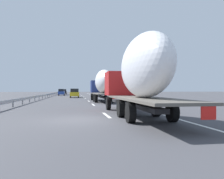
{
  "coord_description": "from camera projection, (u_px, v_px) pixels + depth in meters",
  "views": [
    {
      "loc": [
        -12.69,
        0.25,
        1.65
      ],
      "look_at": [
        17.31,
        -4.68,
        1.68
      ],
      "focal_mm": 36.86,
      "sensor_mm": 36.0,
      "label": 1
    }
  ],
  "objects": [
    {
      "name": "lane_stripe_8",
      "position": [
        80.0,
        94.0,
        78.93
      ],
      "size": [
        3.2,
        0.2,
        0.01
      ],
      "primitive_type": "cube",
      "color": "white",
      "rests_on": "ground_plane"
    },
    {
      "name": "lane_stripe_1",
      "position": [
        93.0,
        105.0,
        25.24
      ],
      "size": [
        3.2,
        0.2,
        0.01
      ],
      "primitive_type": "cube",
      "color": "white",
      "rests_on": "ground_plane"
    },
    {
      "name": "lane_stripe_7",
      "position": [
        80.0,
        95.0,
        78.27
      ],
      "size": [
        3.2,
        0.2,
        0.01
      ],
      "primitive_type": "cube",
      "color": "white",
      "rests_on": "ground_plane"
    },
    {
      "name": "tree_3",
      "position": [
        136.0,
        82.0,
        45.67
      ],
      "size": [
        2.89,
        2.89,
        5.32
      ],
      "color": "#472D19",
      "rests_on": "ground_plane"
    },
    {
      "name": "lane_stripe_4",
      "position": [
        84.0,
        97.0,
        51.61
      ],
      "size": [
        3.2,
        0.2,
        0.01
      ],
      "primitive_type": "cube",
      "color": "white",
      "rests_on": "ground_plane"
    },
    {
      "name": "tree_1",
      "position": [
        109.0,
        83.0,
        79.4
      ],
      "size": [
        3.25,
        3.25,
        6.7
      ],
      "color": "#472D19",
      "rests_on": "ground_plane"
    },
    {
      "name": "ground_plane",
      "position": [
        75.0,
        97.0,
        52.03
      ],
      "size": [
        260.0,
        260.0,
        0.0
      ],
      "primitive_type": "plane",
      "color": "#424247"
    },
    {
      "name": "road_sign",
      "position": [
        107.0,
        88.0,
        49.4
      ],
      "size": [
        0.1,
        0.9,
        3.0
      ],
      "color": "gray",
      "rests_on": "ground_plane"
    },
    {
      "name": "lane_stripe_5",
      "position": [
        82.0,
        96.0,
        65.1
      ],
      "size": [
        3.2,
        0.2,
        0.01
      ],
      "primitive_type": "cube",
      "color": "white",
      "rests_on": "ground_plane"
    },
    {
      "name": "tree_2",
      "position": [
        116.0,
        81.0,
        67.07
      ],
      "size": [
        3.41,
        3.41,
        6.33
      ],
      "color": "#472D19",
      "rests_on": "ground_plane"
    },
    {
      "name": "tree_0",
      "position": [
        107.0,
        83.0,
        84.59
      ],
      "size": [
        2.79,
        2.79,
        6.9
      ],
      "color": "#472D19",
      "rests_on": "ground_plane"
    },
    {
      "name": "lane_stripe_0",
      "position": [
        106.0,
        115.0,
        14.82
      ],
      "size": [
        3.2,
        0.2,
        0.01
      ],
      "primitive_type": "cube",
      "color": "white",
      "rests_on": "ground_plane"
    },
    {
      "name": "car_yellow_coupe",
      "position": [
        74.0,
        93.0,
        48.12
      ],
      "size": [
        4.1,
        1.88,
        1.87
      ],
      "color": "gold",
      "rests_on": "ground_plane"
    },
    {
      "name": "car_blue_sedan",
      "position": [
        61.0,
        92.0,
        65.51
      ],
      "size": [
        4.14,
        1.75,
        1.86
      ],
      "color": "#28479E",
      "rests_on": "ground_plane"
    },
    {
      "name": "truck_lead",
      "position": [
        103.0,
        84.0,
        31.73
      ],
      "size": [
        13.52,
        2.55,
        4.29
      ],
      "color": "navy",
      "rests_on": "ground_plane"
    },
    {
      "name": "lane_stripe_2",
      "position": [
        89.0,
        101.0,
        33.35
      ],
      "size": [
        3.2,
        0.2,
        0.01
      ],
      "primitive_type": "cube",
      "color": "white",
      "rests_on": "ground_plane"
    },
    {
      "name": "car_black_suv",
      "position": [
        64.0,
        92.0,
        80.66
      ],
      "size": [
        4.61,
        1.74,
        1.85
      ],
      "color": "black",
      "rests_on": "ground_plane"
    },
    {
      "name": "truck_trailing",
      "position": [
        139.0,
        74.0,
        13.92
      ],
      "size": [
        14.05,
        2.55,
        4.74
      ],
      "color": "#B21919",
      "rests_on": "ground_plane"
    },
    {
      "name": "guardrail_median",
      "position": [
        50.0,
        94.0,
        54.02
      ],
      "size": [
        94.0,
        0.1,
        0.76
      ],
      "color": "#9EA0A5",
      "rests_on": "ground_plane"
    },
    {
      "name": "tree_4",
      "position": [
        101.0,
        84.0,
        102.79
      ],
      "size": [
        2.67,
        2.67,
        6.54
      ],
      "color": "#472D19",
      "rests_on": "ground_plane"
    },
    {
      "name": "lane_stripe_3",
      "position": [
        85.0,
        98.0,
        44.16
      ],
      "size": [
        3.2,
        0.2,
        0.01
      ],
      "primitive_type": "cube",
      "color": "white",
      "rests_on": "ground_plane"
    },
    {
      "name": "lane_stripe_6",
      "position": [
        81.0,
        95.0,
        66.83
      ],
      "size": [
        3.2,
        0.2,
        0.01
      ],
      "primitive_type": "cube",
      "color": "white",
      "rests_on": "ground_plane"
    },
    {
      "name": "edge_line_right",
      "position": [
        97.0,
        96.0,
        57.86
      ],
      "size": [
        110.0,
        0.2,
        0.01
      ],
      "primitive_type": "cube",
      "color": "white",
      "rests_on": "ground_plane"
    }
  ]
}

